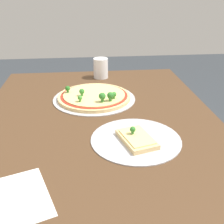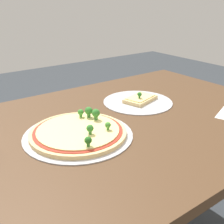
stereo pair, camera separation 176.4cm
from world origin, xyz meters
TOP-DOWN VIEW (x-y plane):
  - dining_table at (0.00, 0.00)m, footprint 1.34×0.95m
  - pizza_tray_whole at (0.24, 0.01)m, footprint 0.38×0.38m
  - pizza_tray_slice at (-0.14, -0.12)m, footprint 0.31×0.31m

SIDE VIEW (x-z plane):
  - dining_table at x=0.00m, z-range 0.29..1.05m
  - pizza_tray_slice at x=-0.14m, z-range 0.74..0.79m
  - pizza_tray_whole at x=0.24m, z-range 0.74..0.80m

